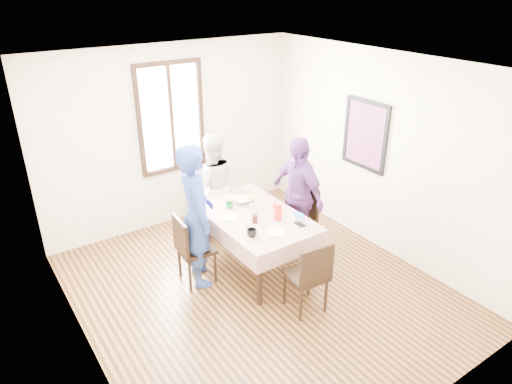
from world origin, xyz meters
TOP-DOWN VIEW (x-y plane):
  - ground at (0.00, 0.00)m, footprint 4.50×4.50m
  - back_wall at (0.00, 2.25)m, footprint 4.00×0.00m
  - right_wall at (2.00, 0.00)m, footprint 0.00×4.50m
  - window_frame at (0.00, 2.23)m, footprint 1.02×0.06m
  - window_pane at (0.00, 2.24)m, footprint 0.90×0.02m
  - art_poster at (1.98, 0.30)m, footprint 0.04×0.76m
  - dining_table at (0.25, 0.47)m, footprint 0.92×1.53m
  - tablecloth at (0.25, 0.47)m, footprint 1.04×1.65m
  - chair_left at (-0.52, 0.61)m, footprint 0.45×0.45m
  - chair_right at (1.02, 0.51)m, footprint 0.45×0.45m
  - chair_far at (0.25, 1.52)m, footprint 0.46×0.46m
  - chair_near at (0.25, -0.59)m, footprint 0.46×0.46m
  - person_left at (-0.49, 0.61)m, footprint 0.58×0.75m
  - person_far at (0.25, 1.50)m, footprint 0.90×0.79m
  - person_right at (1.00, 0.51)m, footprint 0.41×0.97m
  - mug_black at (-0.07, 0.04)m, footprint 0.12×0.12m
  - mug_flag at (0.56, 0.41)m, footprint 0.10×0.10m
  - mug_green at (0.10, 0.80)m, footprint 0.13×0.13m
  - serving_bowl at (0.33, 0.85)m, footprint 0.27×0.27m
  - juice_carton at (0.42, 0.18)m, footprint 0.07×0.07m
  - butter_tub at (0.63, 0.04)m, footprint 0.13×0.13m
  - jam_jar at (0.15, 0.29)m, footprint 0.07×0.07m
  - drinking_glass at (-0.01, 0.22)m, footprint 0.06×0.06m
  - smartphone at (0.57, -0.07)m, footprint 0.08×0.16m
  - flower_vase at (0.27, 0.53)m, footprint 0.06×0.06m
  - plate_left at (-0.05, 0.57)m, footprint 0.20×0.20m
  - plate_far at (0.26, 1.07)m, footprint 0.20×0.20m
  - plate_near at (0.22, -0.07)m, footprint 0.20×0.20m
  - butter_lid at (0.63, 0.04)m, footprint 0.12×0.12m
  - flower_bunch at (0.27, 0.53)m, footprint 0.09×0.09m

SIDE VIEW (x-z plane):
  - ground at x=0.00m, z-range 0.00..0.00m
  - dining_table at x=0.25m, z-range 0.00..0.75m
  - chair_left at x=-0.52m, z-range 0.00..0.91m
  - chair_right at x=1.02m, z-range 0.00..0.91m
  - chair_far at x=0.25m, z-range 0.00..0.91m
  - chair_near at x=0.25m, z-range 0.00..0.91m
  - tablecloth at x=0.25m, z-range 0.75..0.76m
  - smartphone at x=0.57m, z-range 0.76..0.77m
  - plate_left at x=-0.05m, z-range 0.76..0.77m
  - plate_far at x=0.26m, z-range 0.76..0.77m
  - plate_near at x=0.22m, z-range 0.76..0.77m
  - person_far at x=0.25m, z-range 0.00..1.55m
  - serving_bowl at x=0.33m, z-range 0.76..0.82m
  - butter_tub at x=0.63m, z-range 0.76..0.83m
  - mug_green at x=0.10m, z-range 0.76..0.84m
  - mug_flag at x=0.56m, z-range 0.76..0.84m
  - drinking_glass at x=-0.01m, z-range 0.76..0.85m
  - mug_black at x=-0.07m, z-range 0.76..0.85m
  - jam_jar at x=0.15m, z-range 0.76..0.86m
  - person_right at x=1.00m, z-range 0.00..1.64m
  - flower_vase at x=0.27m, z-range 0.76..0.88m
  - butter_lid at x=0.63m, z-range 0.83..0.84m
  - juice_carton at x=0.42m, z-range 0.76..0.97m
  - person_left at x=-0.49m, z-range 0.00..1.81m
  - flower_bunch at x=0.27m, z-range 0.88..0.98m
  - back_wall at x=0.00m, z-range -0.65..3.35m
  - right_wall at x=2.00m, z-range -0.90..3.60m
  - art_poster at x=1.98m, z-range 1.07..2.03m
  - window_frame at x=0.00m, z-range 0.84..2.46m
  - window_pane at x=0.00m, z-range 0.90..2.40m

